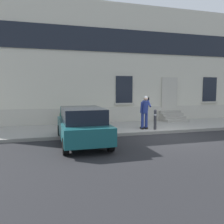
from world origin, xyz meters
TOP-DOWN VIEW (x-y plane):
  - ground_plane at (0.00, 0.00)m, footprint 80.00×80.00m
  - sidewalk at (0.00, 2.80)m, footprint 24.00×3.60m
  - curb_edge at (0.00, 0.94)m, footprint 24.00×0.12m
  - building_facade at (0.01, 5.29)m, footprint 24.00×1.52m
  - entrance_stoop at (2.54, 4.12)m, footprint 1.53×1.28m
  - hatchback_car_teal at (-4.07, -0.16)m, footprint 1.80×4.07m
  - bollard_near_person at (-0.07, 1.35)m, footprint 0.15×0.15m
  - bollard_far_left at (-4.56, 1.35)m, footprint 0.15×0.15m
  - person_on_phone at (-0.55, 1.57)m, footprint 0.51×0.51m
  - planter_charcoal at (-4.50, 3.91)m, footprint 0.44×0.44m
  - planter_cream at (-2.48, 3.93)m, footprint 0.44×0.44m

SIDE VIEW (x-z plane):
  - ground_plane at x=0.00m, z-range 0.00..0.00m
  - sidewalk at x=0.00m, z-range 0.00..0.15m
  - curb_edge at x=0.00m, z-range 0.00..0.15m
  - entrance_stoop at x=2.54m, z-range 0.07..0.71m
  - planter_charcoal at x=-4.50m, z-range 0.18..1.04m
  - planter_cream at x=-2.48m, z-range 0.18..1.04m
  - bollard_near_person at x=-0.07m, z-range 0.19..1.24m
  - bollard_far_left at x=-4.56m, z-range 0.19..1.24m
  - hatchback_car_teal at x=-4.07m, z-range 0.04..1.54m
  - person_on_phone at x=-0.55m, z-range 0.28..2.02m
  - building_facade at x=0.01m, z-range -0.02..7.48m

